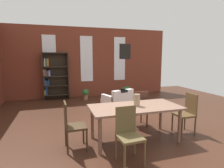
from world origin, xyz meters
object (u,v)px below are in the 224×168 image
at_px(dining_chair_head_right, 187,112).
at_px(bookshelf_tall, 54,76).
at_px(vase_on_table, 137,100).
at_px(dining_chair_head_left, 72,124).
at_px(armchair_white, 118,102).
at_px(potted_plant_by_shelf, 85,94).
at_px(dining_chair_far_right, 139,107).
at_px(potted_plant_corner, 126,92).
at_px(dining_table, 135,110).
at_px(dining_chair_near_left, 128,132).

xyz_separation_m(dining_chair_head_right, bookshelf_tall, (-3.00, 4.64, 0.51)).
distance_m(vase_on_table, dining_chair_head_left, 1.42).
distance_m(dining_chair_head_right, armchair_white, 2.43).
bearing_deg(potted_plant_by_shelf, bookshelf_tall, 159.50).
distance_m(dining_chair_head_left, bookshelf_tall, 4.68).
height_order(dining_chair_far_right, potted_plant_corner, dining_chair_far_right).
height_order(dining_table, dining_chair_head_left, dining_chair_head_left).
xyz_separation_m(dining_chair_far_right, potted_plant_corner, (0.82, 2.94, -0.19)).
bearing_deg(potted_plant_corner, dining_chair_head_left, -125.38).
bearing_deg(armchair_white, potted_plant_corner, 58.02).
xyz_separation_m(vase_on_table, dining_chair_head_left, (-1.37, -0.00, -0.38)).
distance_m(dining_chair_near_left, potted_plant_by_shelf, 4.87).
bearing_deg(dining_table, potted_plant_by_shelf, 95.67).
relative_size(vase_on_table, potted_plant_by_shelf, 0.57).
relative_size(dining_table, vase_on_table, 7.43).
relative_size(dining_chair_far_right, dining_chair_head_right, 1.00).
height_order(dining_chair_far_right, bookshelf_tall, bookshelf_tall).
height_order(dining_chair_far_right, dining_chair_head_left, same).
distance_m(dining_chair_far_right, dining_chair_head_right, 1.14).
bearing_deg(dining_chair_near_left, armchair_white, 74.59).
distance_m(dining_table, dining_chair_head_left, 1.34).
relative_size(vase_on_table, bookshelf_tall, 0.13).
height_order(dining_chair_head_left, potted_plant_corner, dining_chair_head_left).
height_order(bookshelf_tall, potted_plant_by_shelf, bookshelf_tall).
xyz_separation_m(armchair_white, potted_plant_by_shelf, (-0.78, 1.95, -0.03)).
relative_size(dining_chair_near_left, dining_chair_head_left, 1.00).
relative_size(dining_chair_near_left, potted_plant_by_shelf, 2.12).
relative_size(dining_chair_head_left, potted_plant_by_shelf, 2.12).
height_order(dining_chair_near_left, armchair_white, dining_chair_near_left).
xyz_separation_m(dining_chair_head_left, dining_chair_head_right, (2.66, 0.00, 0.00)).
height_order(vase_on_table, dining_chair_head_left, vase_on_table).
relative_size(potted_plant_by_shelf, potted_plant_corner, 0.78).
bearing_deg(dining_chair_head_right, bookshelf_tall, 122.89).
height_order(armchair_white, potted_plant_corner, armchair_white).
distance_m(vase_on_table, dining_chair_head_right, 1.35).
distance_m(dining_chair_far_right, dining_chair_near_left, 1.63).
distance_m(dining_chair_far_right, potted_plant_corner, 3.06).
height_order(vase_on_table, dining_chair_head_right, vase_on_table).
bearing_deg(vase_on_table, dining_table, 180.00).
distance_m(dining_table, vase_on_table, 0.22).
relative_size(vase_on_table, dining_chair_head_left, 0.27).
bearing_deg(dining_chair_near_left, potted_plant_by_shelf, 89.75).
relative_size(bookshelf_tall, potted_plant_corner, 3.48).
height_order(vase_on_table, dining_chair_near_left, vase_on_table).
distance_m(dining_chair_near_left, bookshelf_tall, 5.50).
xyz_separation_m(bookshelf_tall, potted_plant_by_shelf, (1.25, -0.47, -0.77)).
distance_m(dining_chair_far_right, armchair_white, 1.55).
xyz_separation_m(vase_on_table, bookshelf_tall, (-1.71, 4.64, 0.13)).
distance_m(vase_on_table, armchair_white, 2.33).
relative_size(dining_chair_near_left, bookshelf_tall, 0.48).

